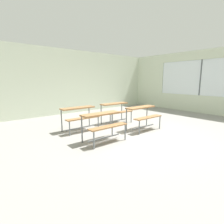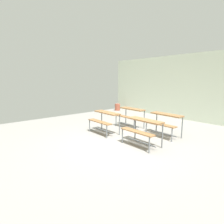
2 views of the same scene
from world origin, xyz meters
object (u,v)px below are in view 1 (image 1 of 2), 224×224
object	(u,v)px
desk_bench_r1c0	(80,113)
desk_bench_r1c1	(116,108)
desk_bench_r0c0	(103,120)
desk_bench_r0c1	(143,113)

from	to	relation	value
desk_bench_r1c0	desk_bench_r1c1	size ratio (longest dim) A/B	0.99
desk_bench_r1c0	desk_bench_r1c1	xyz separation A→B (m)	(1.54, 0.00, 0.00)
desk_bench_r1c1	desk_bench_r1c0	bearing A→B (deg)	-177.83
desk_bench_r0c0	desk_bench_r1c1	world-z (taller)	same
desk_bench_r0c1	desk_bench_r1c1	bearing A→B (deg)	94.93
desk_bench_r0c1	desk_bench_r1c1	world-z (taller)	same
desk_bench_r0c0	desk_bench_r0c1	world-z (taller)	same
desk_bench_r1c0	desk_bench_r0c0	bearing A→B (deg)	-90.09
desk_bench_r0c0	desk_bench_r1c0	xyz separation A→B (m)	(0.02, 1.27, 0.00)
desk_bench_r0c1	desk_bench_r1c0	size ratio (longest dim) A/B	1.00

